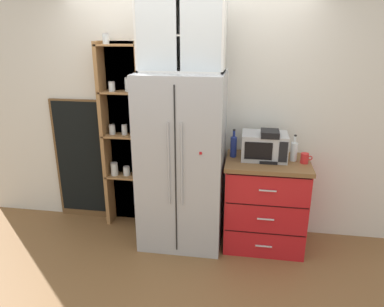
% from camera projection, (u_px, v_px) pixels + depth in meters
% --- Properties ---
extents(ground_plane, '(10.63, 10.63, 0.00)m').
position_uv_depth(ground_plane, '(183.00, 238.00, 3.91)').
color(ground_plane, brown).
extents(wall_back_cream, '(4.93, 0.10, 2.55)m').
position_uv_depth(wall_back_cream, '(189.00, 116.00, 3.87)').
color(wall_back_cream, silver).
rests_on(wall_back_cream, ground).
extents(refrigerator, '(0.83, 0.69, 1.78)m').
position_uv_depth(refrigerator, '(182.00, 161.00, 3.64)').
color(refrigerator, '#ADAFB5').
rests_on(refrigerator, ground).
extents(pantry_shelf_column, '(0.51, 0.24, 2.12)m').
position_uv_depth(pantry_shelf_column, '(125.00, 135.00, 3.96)').
color(pantry_shelf_column, brown).
rests_on(pantry_shelf_column, ground).
extents(counter_cabinet, '(0.82, 0.62, 0.93)m').
position_uv_depth(counter_cabinet, '(265.00, 203.00, 3.69)').
color(counter_cabinet, red).
rests_on(counter_cabinet, ground).
extents(microwave, '(0.44, 0.33, 0.26)m').
position_uv_depth(microwave, '(264.00, 146.00, 3.55)').
color(microwave, '#ADAFB5').
rests_on(microwave, counter_cabinet).
extents(coffee_maker, '(0.17, 0.20, 0.31)m').
position_uv_depth(coffee_maker, '(269.00, 145.00, 3.49)').
color(coffee_maker, black).
rests_on(coffee_maker, counter_cabinet).
extents(mug_red, '(0.11, 0.08, 0.10)m').
position_uv_depth(mug_red, '(305.00, 158.00, 3.45)').
color(mug_red, red).
rests_on(mug_red, counter_cabinet).
extents(bottle_clear, '(0.06, 0.06, 0.26)m').
position_uv_depth(bottle_clear, '(294.00, 149.00, 3.50)').
color(bottle_clear, silver).
rests_on(bottle_clear, counter_cabinet).
extents(bottle_cobalt, '(0.06, 0.06, 0.29)m').
position_uv_depth(bottle_cobalt, '(234.00, 145.00, 3.60)').
color(bottle_cobalt, navy).
rests_on(bottle_cobalt, counter_cabinet).
extents(upper_cabinet, '(0.80, 0.32, 0.65)m').
position_uv_depth(upper_cabinet, '(182.00, 35.00, 3.29)').
color(upper_cabinet, silver).
rests_on(upper_cabinet, refrigerator).
extents(chalkboard_menu, '(0.60, 0.04, 1.43)m').
position_uv_depth(chalkboard_menu, '(80.00, 160.00, 4.18)').
color(chalkboard_menu, brown).
rests_on(chalkboard_menu, ground).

